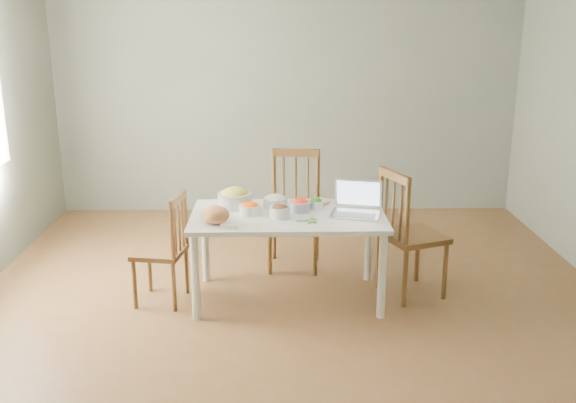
{
  "coord_description": "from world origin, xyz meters",
  "views": [
    {
      "loc": [
        -0.12,
        -4.58,
        2.16
      ],
      "look_at": [
        -0.03,
        0.12,
        0.79
      ],
      "focal_mm": 40.63,
      "sensor_mm": 36.0,
      "label": 1
    }
  ],
  "objects_px": {
    "chair_far": "(294,212)",
    "chair_right": "(413,233)",
    "dining_table": "(288,257)",
    "bread_boule": "(216,215)",
    "laptop": "(356,200)",
    "bowl_squash": "(235,198)",
    "chair_left": "(160,249)"
  },
  "relations": [
    {
      "from": "bowl_squash",
      "to": "laptop",
      "type": "distance_m",
      "value": 0.95
    },
    {
      "from": "dining_table",
      "to": "chair_left",
      "type": "height_order",
      "value": "chair_left"
    },
    {
      "from": "chair_far",
      "to": "laptop",
      "type": "height_order",
      "value": "chair_far"
    },
    {
      "from": "dining_table",
      "to": "chair_right",
      "type": "xyz_separation_m",
      "value": [
        0.98,
        0.07,
        0.16
      ]
    },
    {
      "from": "chair_far",
      "to": "chair_right",
      "type": "distance_m",
      "value": 1.08
    },
    {
      "from": "chair_left",
      "to": "bread_boule",
      "type": "xyz_separation_m",
      "value": [
        0.45,
        -0.18,
        0.33
      ]
    },
    {
      "from": "laptop",
      "to": "bowl_squash",
      "type": "bearing_deg",
      "value": 179.73
    },
    {
      "from": "chair_right",
      "to": "bowl_squash",
      "type": "bearing_deg",
      "value": 63.59
    },
    {
      "from": "chair_far",
      "to": "chair_right",
      "type": "relative_size",
      "value": 1.0
    },
    {
      "from": "chair_right",
      "to": "bowl_squash",
      "type": "height_order",
      "value": "chair_right"
    },
    {
      "from": "chair_left",
      "to": "chair_right",
      "type": "xyz_separation_m",
      "value": [
        1.95,
        0.11,
        0.08
      ]
    },
    {
      "from": "laptop",
      "to": "chair_right",
      "type": "bearing_deg",
      "value": 27.7
    },
    {
      "from": "bowl_squash",
      "to": "dining_table",
      "type": "bearing_deg",
      "value": -24.91
    },
    {
      "from": "chair_right",
      "to": "laptop",
      "type": "bearing_deg",
      "value": 82.15
    },
    {
      "from": "chair_far",
      "to": "chair_left",
      "type": "distance_m",
      "value": 1.25
    },
    {
      "from": "bread_boule",
      "to": "bowl_squash",
      "type": "bearing_deg",
      "value": 73.86
    },
    {
      "from": "chair_left",
      "to": "chair_right",
      "type": "distance_m",
      "value": 1.96
    },
    {
      "from": "chair_left",
      "to": "laptop",
      "type": "relative_size",
      "value": 2.37
    },
    {
      "from": "bread_boule",
      "to": "laptop",
      "type": "height_order",
      "value": "laptop"
    },
    {
      "from": "bowl_squash",
      "to": "laptop",
      "type": "bearing_deg",
      "value": -14.35
    },
    {
      "from": "chair_left",
      "to": "bowl_squash",
      "type": "bearing_deg",
      "value": 121.13
    },
    {
      "from": "chair_right",
      "to": "bread_boule",
      "type": "relative_size",
      "value": 4.98
    },
    {
      "from": "chair_far",
      "to": "chair_right",
      "type": "height_order",
      "value": "chair_far"
    },
    {
      "from": "chair_left",
      "to": "laptop",
      "type": "bearing_deg",
      "value": 99.04
    },
    {
      "from": "chair_right",
      "to": "bread_boule",
      "type": "xyz_separation_m",
      "value": [
        -1.5,
        -0.28,
        0.25
      ]
    },
    {
      "from": "chair_right",
      "to": "chair_far",
      "type": "bearing_deg",
      "value": 36.29
    },
    {
      "from": "dining_table",
      "to": "chair_left",
      "type": "distance_m",
      "value": 0.98
    },
    {
      "from": "chair_far",
      "to": "bowl_squash",
      "type": "height_order",
      "value": "chair_far"
    },
    {
      "from": "bread_boule",
      "to": "bowl_squash",
      "type": "distance_m",
      "value": 0.42
    },
    {
      "from": "bread_boule",
      "to": "laptop",
      "type": "xyz_separation_m",
      "value": [
        1.03,
        0.17,
        0.06
      ]
    },
    {
      "from": "chair_left",
      "to": "bowl_squash",
      "type": "xyz_separation_m",
      "value": [
        0.57,
        0.23,
        0.34
      ]
    },
    {
      "from": "chair_far",
      "to": "laptop",
      "type": "xyz_separation_m",
      "value": [
        0.44,
        -0.69,
        0.3
      ]
    }
  ]
}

